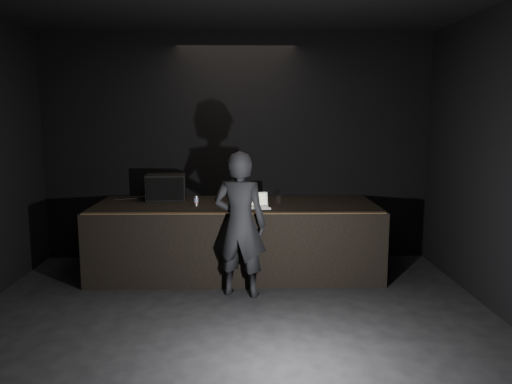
{
  "coord_description": "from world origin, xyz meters",
  "views": [
    {
      "loc": [
        0.15,
        -4.28,
        2.24
      ],
      "look_at": [
        0.28,
        2.3,
        1.24
      ],
      "focal_mm": 35.0,
      "sensor_mm": 36.0,
      "label": 1
    }
  ],
  "objects": [
    {
      "name": "room_walls",
      "position": [
        0.0,
        0.0,
        2.02
      ],
      "size": [
        6.1,
        7.1,
        3.52
      ],
      "color": "black",
      "rests_on": "ground"
    },
    {
      "name": "laptop",
      "position": [
        0.31,
        2.42,
        1.05
      ],
      "size": [
        0.33,
        0.31,
        0.2
      ],
      "rotation": [
        0.0,
        0.0,
        0.16
      ],
      "color": "white",
      "rests_on": "stage_riser"
    },
    {
      "name": "stage_monitor",
      "position": [
        -1.05,
        3.1,
        1.19
      ],
      "size": [
        0.61,
        0.47,
        0.38
      ],
      "rotation": [
        0.0,
        0.0,
        0.09
      ],
      "color": "black",
      "rests_on": "stage_riser"
    },
    {
      "name": "ground",
      "position": [
        0.0,
        0.0,
        0.0
      ],
      "size": [
        7.0,
        7.0,
        0.0
      ],
      "primitive_type": "plane",
      "color": "black",
      "rests_on": "ground"
    },
    {
      "name": "cable",
      "position": [
        -1.43,
        3.24,
        1.01
      ],
      "size": [
        0.76,
        0.39,
        0.02
      ],
      "primitive_type": "cylinder",
      "rotation": [
        0.0,
        1.57,
        0.46
      ],
      "color": "black",
      "rests_on": "stage_riser"
    },
    {
      "name": "stage_riser",
      "position": [
        0.0,
        2.73,
        0.5
      ],
      "size": [
        4.0,
        1.5,
        1.0
      ],
      "primitive_type": "cube",
      "color": "black",
      "rests_on": "ground"
    },
    {
      "name": "person",
      "position": [
        0.07,
        1.78,
        0.91
      ],
      "size": [
        0.75,
        0.57,
        1.82
      ],
      "primitive_type": "imported",
      "rotation": [
        0.0,
        0.0,
        2.91
      ],
      "color": "black",
      "rests_on": "ground"
    },
    {
      "name": "beer_can",
      "position": [
        -0.55,
        2.6,
        1.07
      ],
      "size": [
        0.06,
        0.06,
        0.14
      ],
      "color": "silver",
      "rests_on": "stage_riser"
    },
    {
      "name": "riser_lip",
      "position": [
        0.0,
        2.02,
        1.01
      ],
      "size": [
        3.92,
        0.1,
        0.01
      ],
      "primitive_type": "cube",
      "color": "brown",
      "rests_on": "stage_riser"
    },
    {
      "name": "plastic_cup",
      "position": [
        0.61,
        2.8,
        1.05
      ],
      "size": [
        0.08,
        0.08,
        0.1
      ],
      "primitive_type": "cylinder",
      "color": "white",
      "rests_on": "stage_riser"
    },
    {
      "name": "wii_remote",
      "position": [
        0.42,
        2.34,
        1.01
      ],
      "size": [
        0.12,
        0.14,
        0.03
      ],
      "primitive_type": "cube",
      "rotation": [
        0.0,
        0.0,
        0.66
      ],
      "color": "white",
      "rests_on": "stage_riser"
    }
  ]
}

